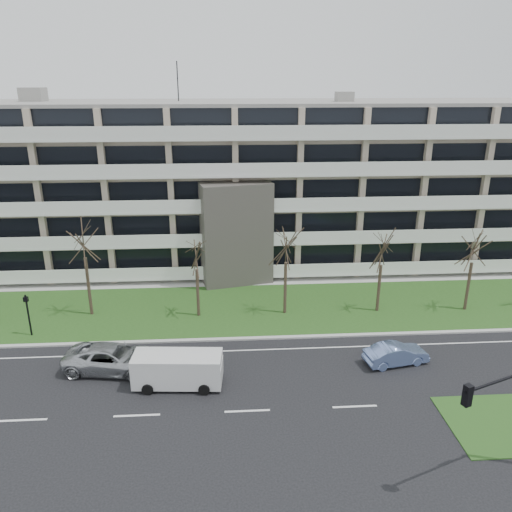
{
  "coord_description": "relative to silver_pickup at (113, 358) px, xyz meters",
  "views": [
    {
      "loc": [
        -1.02,
        -22.93,
        17.2
      ],
      "look_at": [
        1.14,
        10.0,
        5.47
      ],
      "focal_mm": 35.0,
      "sensor_mm": 36.0,
      "label": 1
    }
  ],
  "objects": [
    {
      "name": "tree_3",
      "position": [
        4.99,
        7.26,
        4.48
      ],
      "size": [
        3.42,
        3.42,
        6.83
      ],
      "color": "#382B21",
      "rests_on": "ground"
    },
    {
      "name": "apartment_building",
      "position": [
        8.14,
        20.66,
        6.79
      ],
      "size": [
        60.5,
        15.1,
        18.75
      ],
      "color": "tan",
      "rests_on": "ground"
    },
    {
      "name": "white_van",
      "position": [
        4.26,
        -1.92,
        0.38
      ],
      "size": [
        5.34,
        2.45,
        2.02
      ],
      "rotation": [
        0.0,
        0.0,
        -0.08
      ],
      "color": "silver",
      "rests_on": "ground"
    },
    {
      "name": "tree_4",
      "position": [
        11.66,
        7.29,
        5.03
      ],
      "size": [
        3.77,
        3.77,
        7.54
      ],
      "color": "#382B21",
      "rests_on": "ground"
    },
    {
      "name": "blue_sedan",
      "position": [
        17.86,
        -0.41,
        -0.15
      ],
      "size": [
        4.3,
        2.19,
        1.35
      ],
      "primitive_type": "imported",
      "rotation": [
        0.0,
        0.0,
        1.76
      ],
      "color": "#7A94D5",
      "rests_on": "ground"
    },
    {
      "name": "ground",
      "position": [
        8.15,
        -4.66,
        -0.83
      ],
      "size": [
        160.0,
        160.0,
        0.0
      ],
      "primitive_type": "plane",
      "color": "black",
      "rests_on": "ground"
    },
    {
      "name": "silver_pickup",
      "position": [
        0.0,
        0.0,
        0.0
      ],
      "size": [
        6.28,
        3.57,
        1.65
      ],
      "primitive_type": "imported",
      "rotation": [
        0.0,
        0.0,
        1.42
      ],
      "color": "#B0B3B8",
      "rests_on": "ground"
    },
    {
      "name": "pedestrian_signal",
      "position": [
        -6.72,
        4.88,
        1.18
      ],
      "size": [
        0.31,
        0.25,
        3.15
      ],
      "rotation": [
        0.0,
        0.0,
        -0.05
      ],
      "color": "black",
      "rests_on": "ground"
    },
    {
      "name": "sidewalk",
      "position": [
        8.15,
        13.84,
        -0.79
      ],
      "size": [
        90.0,
        2.0,
        0.08
      ],
      "primitive_type": "cube",
      "color": "#B2B2AD",
      "rests_on": "ground"
    },
    {
      "name": "tree_5",
      "position": [
        18.94,
        7.2,
        4.53
      ],
      "size": [
        3.45,
        3.45,
        6.89
      ],
      "color": "#382B21",
      "rests_on": "ground"
    },
    {
      "name": "grass_verge",
      "position": [
        8.15,
        8.34,
        -0.8
      ],
      "size": [
        90.0,
        10.0,
        0.06
      ],
      "primitive_type": "cube",
      "color": "#1F4818",
      "rests_on": "ground"
    },
    {
      "name": "tree_2",
      "position": [
        -3.28,
        8.02,
        5.68
      ],
      "size": [
        4.18,
        4.18,
        8.36
      ],
      "color": "#382B21",
      "rests_on": "ground"
    },
    {
      "name": "curb",
      "position": [
        8.15,
        3.34,
        -0.77
      ],
      "size": [
        90.0,
        0.35,
        0.12
      ],
      "primitive_type": "cube",
      "color": "#B2B2AD",
      "rests_on": "ground"
    },
    {
      "name": "lane_edge_line",
      "position": [
        8.15,
        1.84,
        -0.82
      ],
      "size": [
        90.0,
        0.12,
        0.01
      ],
      "primitive_type": "cube",
      "color": "white",
      "rests_on": "ground"
    },
    {
      "name": "tree_6",
      "position": [
        25.93,
        6.96,
        4.66
      ],
      "size": [
        3.53,
        3.53,
        7.07
      ],
      "color": "#382B21",
      "rests_on": "ground"
    }
  ]
}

